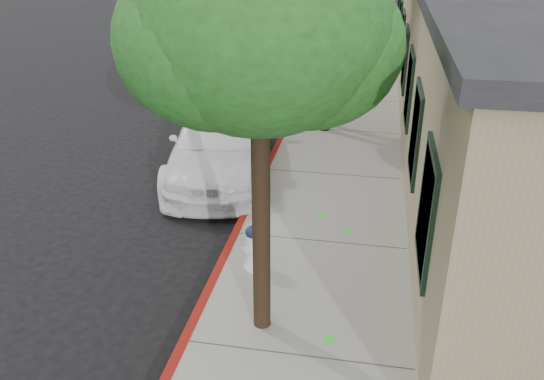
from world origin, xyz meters
The scene contains 6 objects.
ground centered at (0.00, 0.00, 0.00)m, with size 120.00×120.00×0.00m, color black.
sidewalk centered at (1.60, 3.00, 0.07)m, with size 3.20×60.00×0.15m, color #99968B.
red_curb centered at (0.06, 3.00, 0.08)m, with size 0.14×60.00×0.16m, color maroon.
police_car centered at (-1.01, 5.99, 0.76)m, with size 2.85×5.45×1.63m.
fire_hydrant centered at (0.65, 1.93, 0.55)m, with size 0.47×0.40×0.81m.
street_tree_near centered at (1.06, 0.54, 4.24)m, with size 3.23×2.99×5.48m.
Camera 1 is at (2.34, -5.76, 5.38)m, focal length 37.17 mm.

